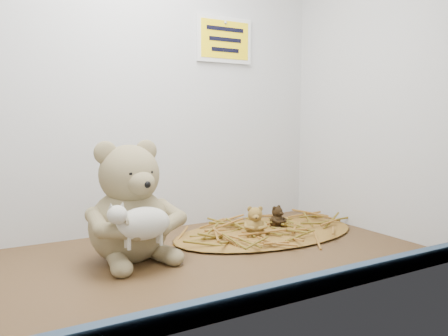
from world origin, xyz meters
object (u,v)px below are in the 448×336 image
mini_teddy_tan (255,220)px  mini_teddy_brown (277,216)px  main_teddy (129,201)px  toy_lamb (143,224)px

mini_teddy_tan → mini_teddy_brown: 10.73cm
main_teddy → toy_lamb: size_ratio=1.82×
main_teddy → mini_teddy_tan: size_ratio=3.42×
main_teddy → toy_lamb: 10.12cm
main_teddy → mini_teddy_brown: (44.29, 4.78, -9.20)cm
toy_lamb → mini_teddy_brown: 46.96cm
main_teddy → toy_lamb: (0.00, -9.62, -3.15)cm
main_teddy → mini_teddy_brown: main_teddy is taller
main_teddy → toy_lamb: main_teddy is taller
toy_lamb → mini_teddy_brown: size_ratio=2.33×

